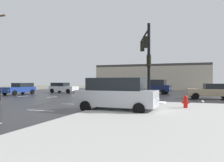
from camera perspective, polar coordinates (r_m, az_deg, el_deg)
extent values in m
plane|color=slate|center=(23.10, -2.99, -4.62)|extent=(120.00, 120.00, 0.00)
cube|color=#232326|center=(23.10, -2.99, -4.59)|extent=(44.00, 44.00, 0.02)
cube|color=white|center=(17.81, 7.22, -5.45)|extent=(4.00, 1.60, 0.06)
cube|color=silver|center=(14.37, -18.20, -7.34)|extent=(2.00, 0.15, 0.01)
cube|color=silver|center=(17.70, -10.31, -5.96)|extent=(2.00, 0.15, 0.01)
cube|color=silver|center=(21.26, -5.02, -4.96)|extent=(2.00, 0.15, 0.01)
cube|color=silver|center=(24.96, -1.27, -4.22)|extent=(2.00, 0.15, 0.01)
cube|color=silver|center=(28.74, 1.49, -3.67)|extent=(2.00, 0.15, 0.01)
cube|color=silver|center=(32.57, 3.61, -3.23)|extent=(2.00, 0.15, 0.01)
cube|color=silver|center=(36.44, 5.27, -2.89)|extent=(2.00, 0.15, 0.01)
cube|color=silver|center=(40.33, 6.62, -2.61)|extent=(2.00, 0.15, 0.01)
cube|color=silver|center=(28.38, -22.11, -3.71)|extent=(0.15, 2.00, 0.01)
cube|color=silver|center=(25.94, -15.42, -4.06)|extent=(0.15, 2.00, 0.01)
cube|color=silver|center=(23.92, -7.46, -4.41)|extent=(0.15, 2.00, 0.01)
cube|color=silver|center=(22.43, 1.77, -4.70)|extent=(0.15, 2.00, 0.01)
cube|color=silver|center=(21.59, 12.00, -4.88)|extent=(0.15, 2.00, 0.01)
cube|color=silver|center=(21.48, 22.69, -4.91)|extent=(0.15, 2.00, 0.01)
cube|color=silver|center=(18.19, 2.56, -5.80)|extent=(0.45, 7.00, 0.01)
cylinder|color=black|center=(16.37, 9.62, 4.46)|extent=(0.22, 0.22, 5.99)
cylinder|color=black|center=(18.99, 8.59, 11.75)|extent=(1.52, 4.40, 0.14)
cube|color=black|center=(18.65, 8.69, 10.01)|extent=(0.43, 0.38, 0.95)
sphere|color=#19D833|center=(18.85, 8.62, 10.78)|extent=(0.20, 0.20, 0.20)
cube|color=black|center=(20.66, 7.94, 9.02)|extent=(0.43, 0.38, 0.95)
sphere|color=#19D833|center=(20.86, 7.89, 9.73)|extent=(0.20, 0.20, 0.20)
cube|color=black|center=(16.39, 9.62, 5.18)|extent=(0.28, 0.36, 0.90)
cylinder|color=red|center=(14.81, 18.70, -5.50)|extent=(0.26, 0.26, 0.60)
sphere|color=red|center=(14.78, 18.70, -4.07)|extent=(0.25, 0.25, 0.25)
cylinder|color=red|center=(14.81, 18.00, -5.39)|extent=(0.12, 0.11, 0.11)
cylinder|color=red|center=(14.81, 19.40, -5.39)|extent=(0.12, 0.11, 0.11)
cube|color=#BCB29E|center=(51.06, 10.49, 0.73)|extent=(24.66, 8.00, 5.03)
cube|color=#3F3D3A|center=(51.17, 10.49, 3.83)|extent=(24.66, 8.00, 0.50)
cube|color=white|center=(34.93, -12.55, -1.90)|extent=(4.67, 2.30, 0.70)
cube|color=black|center=(35.34, -13.41, -0.87)|extent=(2.65, 1.92, 0.55)
cylinder|color=black|center=(34.76, -9.64, -2.49)|extent=(0.68, 0.29, 0.66)
cylinder|color=black|center=(33.30, -11.42, -2.60)|extent=(0.68, 0.29, 0.66)
cylinder|color=black|center=(36.60, -13.57, -2.37)|extent=(0.68, 0.29, 0.66)
cylinder|color=black|center=(35.22, -15.42, -2.46)|extent=(0.68, 0.29, 0.66)
sphere|color=white|center=(34.10, -9.03, -1.95)|extent=(0.18, 0.18, 0.18)
sphere|color=white|center=(33.15, -10.16, -2.01)|extent=(0.18, 0.18, 0.18)
cube|color=tan|center=(24.50, 24.29, -2.71)|extent=(4.67, 2.27, 0.70)
cube|color=black|center=(24.62, 25.83, -1.25)|extent=(2.64, 1.91, 0.55)
cylinder|color=black|center=(23.37, 21.04, -3.70)|extent=(0.68, 0.29, 0.66)
cylinder|color=black|center=(25.15, 20.45, -3.44)|extent=(0.68, 0.29, 0.66)
cylinder|color=black|center=(25.74, 27.23, -3.36)|extent=(0.68, 0.29, 0.66)
sphere|color=white|center=(23.58, 19.32, -2.82)|extent=(0.18, 0.18, 0.18)
sphere|color=white|center=(24.73, 19.01, -2.69)|extent=(0.18, 0.18, 0.18)
cube|color=#B7BABF|center=(13.30, 1.26, -4.46)|extent=(4.88, 2.17, 0.95)
cube|color=black|center=(13.26, 1.26, -0.80)|extent=(3.44, 1.95, 0.75)
cylinder|color=black|center=(13.82, 9.08, -6.27)|extent=(0.67, 0.25, 0.66)
cylinder|color=black|center=(11.94, 7.03, -7.27)|extent=(0.67, 0.25, 0.66)
cylinder|color=black|center=(14.87, -3.37, -5.83)|extent=(0.67, 0.25, 0.66)
cylinder|color=black|center=(13.14, -6.98, -6.60)|extent=(0.67, 0.25, 0.66)
sphere|color=white|center=(13.29, 11.78, -4.46)|extent=(0.18, 0.18, 0.18)
sphere|color=white|center=(12.07, 10.77, -4.92)|extent=(0.18, 0.18, 0.18)
cube|color=navy|center=(32.24, -23.17, -2.06)|extent=(2.16, 4.63, 0.70)
cube|color=black|center=(32.69, -22.31, -0.94)|extent=(1.85, 2.60, 0.55)
cylinder|color=black|center=(30.56, -24.11, -2.83)|extent=(0.27, 0.68, 0.66)
cylinder|color=black|center=(31.91, -26.28, -2.71)|extent=(0.27, 0.68, 0.66)
cylinder|color=black|center=(32.69, -20.13, -2.65)|extent=(0.27, 0.68, 0.66)
cylinder|color=black|center=(33.96, -22.33, -2.55)|extent=(0.27, 0.68, 0.66)
sphere|color=white|center=(30.34, -25.46, -2.19)|extent=(0.18, 0.18, 0.18)
sphere|color=white|center=(31.22, -26.84, -2.13)|extent=(0.18, 0.18, 0.18)
cube|color=#141E47|center=(31.94, 10.81, -1.86)|extent=(4.99, 2.49, 0.95)
cube|color=black|center=(31.92, 10.81, -0.33)|extent=(3.55, 2.17, 0.75)
cylinder|color=black|center=(32.53, 14.03, -2.66)|extent=(0.68, 0.29, 0.66)
cylinder|color=black|center=(30.63, 13.30, -2.83)|extent=(0.68, 0.29, 0.66)
cylinder|color=black|center=(33.34, 8.53, -2.60)|extent=(0.68, 0.29, 0.66)
cylinder|color=black|center=(31.49, 7.48, -2.75)|extent=(0.68, 0.29, 0.66)
sphere|color=white|center=(32.03, 15.17, -1.85)|extent=(0.18, 0.18, 0.18)
sphere|color=white|center=(30.81, 14.75, -1.93)|extent=(0.18, 0.18, 0.18)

